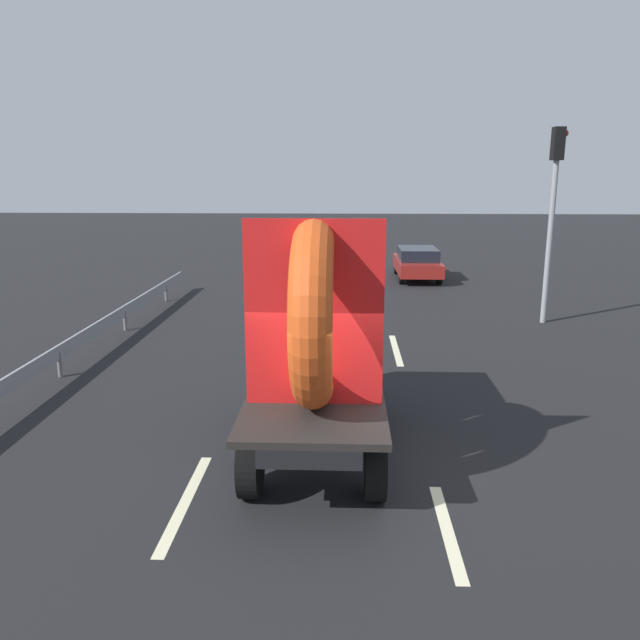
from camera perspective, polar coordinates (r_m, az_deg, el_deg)
name	(u,v)px	position (r m, az deg, el deg)	size (l,w,h in m)	color
ground_plane	(334,479)	(9.32, 1.32, -14.41)	(120.00, 120.00, 0.00)	black
flatbed_truck	(318,337)	(9.93, -0.15, -1.59)	(2.02, 4.75, 3.77)	black
distant_sedan	(417,262)	(26.26, 8.96, 5.28)	(1.71, 4.00, 1.30)	black
traffic_light	(553,197)	(19.14, 20.72, 10.52)	(0.42, 0.36, 5.59)	gray
guardrail	(96,330)	(16.39, -19.98, -0.87)	(0.10, 16.44, 0.71)	gray
lane_dash_left_near	(186,501)	(8.95, -12.29, -15.97)	(2.62, 0.16, 0.01)	beige
lane_dash_left_far	(262,344)	(16.21, -5.35, -2.18)	(2.60, 0.16, 0.01)	beige
lane_dash_right_near	(447,530)	(8.31, 11.64, -18.42)	(2.17, 0.16, 0.01)	beige
lane_dash_right_far	(396,350)	(15.72, 7.01, -2.73)	(2.77, 0.16, 0.01)	beige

